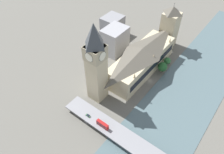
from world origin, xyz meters
name	(u,v)px	position (x,y,z in m)	size (l,w,h in m)	color
ground_plane	(150,81)	(0.00, 0.00, 0.00)	(600.00, 600.00, 0.00)	#605E56
river_water	(183,98)	(-34.23, 0.00, 0.15)	(56.45, 360.00, 0.30)	#4C6066
parliament_hall	(142,59)	(15.82, -8.00, 13.71)	(26.10, 84.04, 27.61)	#C1B28E
clock_tower	(96,63)	(27.44, 44.59, 39.20)	(14.37, 14.37, 73.96)	#C1B28E
victoria_tower	(170,27)	(15.88, -62.11, 23.25)	(16.18, 16.18, 50.50)	#C1B28E
road_bridge	(144,151)	(-34.23, 66.43, 4.38)	(144.90, 14.55, 5.40)	slate
double_decker_bus_lead	(103,124)	(1.64, 69.26, 7.99)	(10.54, 2.61, 4.71)	red
car_northbound_tail	(88,116)	(16.76, 69.09, 6.05)	(3.98, 1.83, 1.31)	#2D5638
city_block_west	(113,25)	(78.50, -42.55, 11.02)	(20.63, 23.47, 22.05)	gray
city_block_center	(115,40)	(55.01, -16.22, 14.31)	(20.67, 25.89, 28.62)	#939399
tree_embankment_near	(163,67)	(-2.62, -17.56, 7.24)	(9.31, 9.31, 11.91)	brown
tree_embankment_mid	(167,61)	(-1.28, -30.54, 5.46)	(7.04, 7.04, 8.99)	brown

